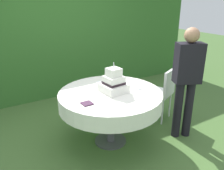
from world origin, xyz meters
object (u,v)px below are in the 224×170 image
Objects in this scene: serving_plate_near at (100,83)px; garden_chair at (163,90)px; serving_plate_far at (138,88)px; napkin_stack at (87,103)px; cake_table at (110,99)px; standing_person at (187,77)px; wedding_cake at (114,83)px.

serving_plate_near is 1.08m from garden_chair.
garden_chair reaches higher than serving_plate_far.
napkin_stack is at bearing -131.93° from serving_plate_near.
serving_plate_near is 1.05× the size of napkin_stack.
napkin_stack is 1.54m from garden_chair.
serving_plate_near is at bearing 48.07° from napkin_stack.
serving_plate_far is at bearing -13.37° from cake_table.
serving_plate_near is 0.08× the size of standing_person.
standing_person reaches higher than serving_plate_far.
serving_plate_far is (0.39, -0.09, 0.11)m from cake_table.
wedding_cake is 0.26× the size of standing_person.
cake_table is 1.56× the size of garden_chair.
napkin_stack is at bearing 169.72° from standing_person.
cake_table is at bearing -174.28° from garden_chair.
napkin_stack is at bearing -174.95° from serving_plate_far.
napkin_stack is (-0.48, -0.53, 0.00)m from serving_plate_near.
standing_person is at bearing -10.28° from napkin_stack.
serving_plate_near is at bearing 126.03° from serving_plate_far.
serving_plate_far is 0.75m from garden_chair.
serving_plate_near is (0.00, 0.38, -0.12)m from wedding_cake.
cake_table is 0.39m from serving_plate_near.
standing_person is at bearing -100.13° from garden_chair.
cake_table is at bearing 21.12° from napkin_stack.
standing_person reaches higher than wedding_cake.
serving_plate_far is at bearing -53.97° from serving_plate_near.
serving_plate_far is at bearing -163.74° from garden_chair.
napkin_stack reaches higher than cake_table.
garden_chair is 0.56× the size of standing_person.
cake_table is at bearing 166.63° from serving_plate_far.
standing_person reaches higher than garden_chair.
serving_plate_near is 1.23m from standing_person.
garden_chair is (1.50, 0.27, -0.23)m from napkin_stack.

